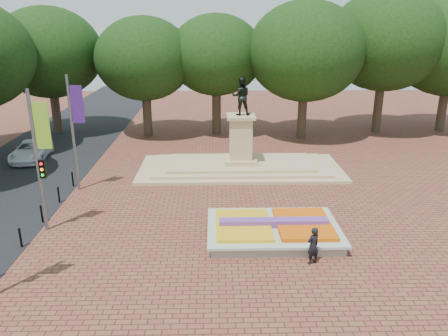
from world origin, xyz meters
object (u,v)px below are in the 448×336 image
pedestrian (313,246)px  van (31,151)px  flower_bed (274,229)px  monument (240,158)px

pedestrian → van: bearing=-70.0°
flower_bed → pedestrian: size_ratio=3.74×
van → pedestrian: 23.55m
flower_bed → monument: 10.07m
van → pedestrian: size_ratio=2.94×
monument → van: (-15.54, 2.83, -0.19)m
flower_bed → pedestrian: 2.85m
monument → pedestrian: 12.70m
monument → pedestrian: size_ratio=8.32×
pedestrian → monument: bearing=-108.8°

